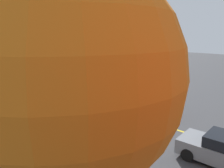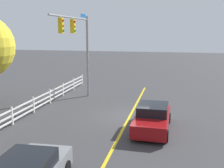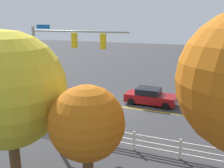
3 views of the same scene
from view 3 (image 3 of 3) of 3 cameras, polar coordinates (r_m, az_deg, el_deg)
name	(u,v)px [view 3 (image 3 of 3)]	position (r m, az deg, el deg)	size (l,w,h in m)	color
ground_plane	(124,107)	(21.96, 2.64, -5.26)	(120.00, 120.00, 0.00)	#38383A
lane_center_stripe	(170,113)	(21.06, 13.02, -6.49)	(28.00, 0.16, 0.01)	gold
signal_assembly	(60,55)	(18.16, -11.58, 6.41)	(7.36, 0.38, 7.02)	gray
car_1	(150,97)	(22.75, 8.63, -2.83)	(4.52, 2.05, 1.47)	maroon
white_rail_fence	(134,140)	(14.98, 4.98, -12.52)	(26.10, 0.10, 1.15)	white
tree_0	(8,90)	(11.51, -22.49, -1.24)	(5.00, 5.00, 7.00)	brown
tree_3	(87,124)	(9.32, -5.68, -9.03)	(2.80, 2.80, 5.12)	brown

